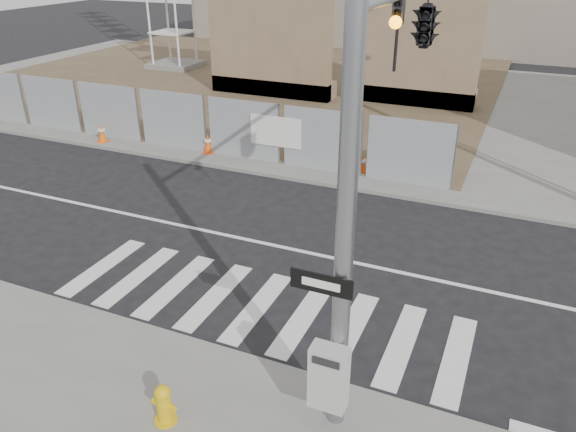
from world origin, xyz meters
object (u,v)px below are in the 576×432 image
at_px(traffic_cone_b, 102,133).
at_px(traffic_cone_c, 208,143).
at_px(traffic_cone_d, 362,164).
at_px(fire_hydrant, 164,404).
at_px(signal_pole, 403,81).

distance_m(traffic_cone_b, traffic_cone_c, 4.23).
xyz_separation_m(traffic_cone_c, traffic_cone_d, (5.48, 0.31, -0.03)).
xyz_separation_m(traffic_cone_b, traffic_cone_c, (4.19, 0.54, -0.00)).
bearing_deg(traffic_cone_b, traffic_cone_d, 4.97).
height_order(fire_hydrant, traffic_cone_d, fire_hydrant).
xyz_separation_m(fire_hydrant, traffic_cone_b, (-9.91, 10.35, -0.00)).
relative_size(traffic_cone_b, traffic_cone_d, 1.12).
distance_m(fire_hydrant, traffic_cone_b, 14.33).
distance_m(traffic_cone_b, traffic_cone_d, 9.71).
relative_size(signal_pole, traffic_cone_c, 10.24).
bearing_deg(traffic_cone_d, traffic_cone_b, -175.03).
bearing_deg(traffic_cone_b, signal_pole, -27.81).
relative_size(signal_pole, traffic_cone_b, 10.11).
relative_size(traffic_cone_c, traffic_cone_d, 1.11).
distance_m(fire_hydrant, traffic_cone_c, 12.30).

